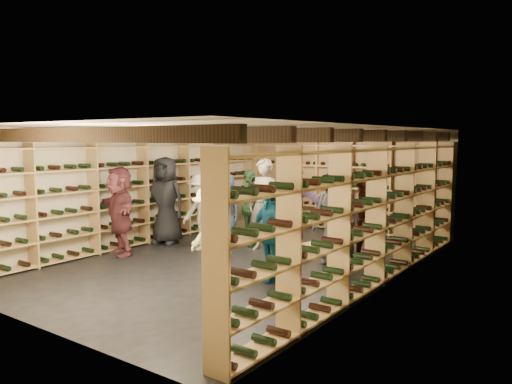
{
  "coord_description": "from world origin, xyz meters",
  "views": [
    {
      "loc": [
        5.42,
        -7.13,
        2.21
      ],
      "look_at": [
        0.2,
        0.2,
        1.25
      ],
      "focal_mm": 35.0,
      "sensor_mm": 36.0,
      "label": 1
    }
  ],
  "objects_px": {
    "person_12": "(337,215)",
    "person_11": "(291,205)",
    "crate_stack_right": "(288,229)",
    "person_3": "(212,238)",
    "person_6": "(226,208)",
    "person_4": "(270,233)",
    "person_5": "(120,211)",
    "person_0": "(166,200)",
    "crate_loose": "(315,249)",
    "person_10": "(250,208)",
    "person_7": "(264,205)",
    "crate_stack_left": "(249,218)",
    "person_9": "(202,212)",
    "person_8": "(366,220)"
  },
  "relations": [
    {
      "from": "crate_loose",
      "to": "person_3",
      "type": "xyz_separation_m",
      "value": [
        -0.11,
        -2.95,
        0.68
      ]
    },
    {
      "from": "crate_loose",
      "to": "person_11",
      "type": "relative_size",
      "value": 0.28
    },
    {
      "from": "crate_stack_right",
      "to": "crate_loose",
      "type": "xyz_separation_m",
      "value": [
        1.09,
        -0.76,
        -0.17
      ]
    },
    {
      "from": "person_0",
      "to": "person_4",
      "type": "height_order",
      "value": "person_0"
    },
    {
      "from": "crate_loose",
      "to": "person_6",
      "type": "relative_size",
      "value": 0.33
    },
    {
      "from": "person_5",
      "to": "person_9",
      "type": "height_order",
      "value": "person_5"
    },
    {
      "from": "person_4",
      "to": "person_11",
      "type": "distance_m",
      "value": 2.24
    },
    {
      "from": "person_0",
      "to": "person_6",
      "type": "height_order",
      "value": "person_0"
    },
    {
      "from": "person_6",
      "to": "person_4",
      "type": "bearing_deg",
      "value": -37.29
    },
    {
      "from": "person_7",
      "to": "person_5",
      "type": "bearing_deg",
      "value": -139.98
    },
    {
      "from": "person_3",
      "to": "person_6",
      "type": "height_order",
      "value": "person_3"
    },
    {
      "from": "person_5",
      "to": "person_9",
      "type": "distance_m",
      "value": 1.58
    },
    {
      "from": "crate_loose",
      "to": "person_5",
      "type": "bearing_deg",
      "value": -142.71
    },
    {
      "from": "person_0",
      "to": "person_9",
      "type": "relative_size",
      "value": 1.19
    },
    {
      "from": "crate_stack_left",
      "to": "person_4",
      "type": "height_order",
      "value": "person_4"
    },
    {
      "from": "person_0",
      "to": "person_9",
      "type": "height_order",
      "value": "person_0"
    },
    {
      "from": "person_11",
      "to": "person_0",
      "type": "bearing_deg",
      "value": 178.28
    },
    {
      "from": "crate_stack_left",
      "to": "person_4",
      "type": "bearing_deg",
      "value": -48.69
    },
    {
      "from": "crate_loose",
      "to": "person_9",
      "type": "height_order",
      "value": "person_9"
    },
    {
      "from": "crate_stack_right",
      "to": "person_12",
      "type": "bearing_deg",
      "value": -34.96
    },
    {
      "from": "person_4",
      "to": "person_9",
      "type": "height_order",
      "value": "person_9"
    },
    {
      "from": "person_12",
      "to": "person_11",
      "type": "bearing_deg",
      "value": 150.23
    },
    {
      "from": "person_4",
      "to": "person_9",
      "type": "distance_m",
      "value": 2.43
    },
    {
      "from": "crate_stack_right",
      "to": "person_3",
      "type": "height_order",
      "value": "person_3"
    },
    {
      "from": "crate_loose",
      "to": "person_9",
      "type": "relative_size",
      "value": 0.32
    },
    {
      "from": "person_3",
      "to": "person_12",
      "type": "bearing_deg",
      "value": 88.61
    },
    {
      "from": "person_7",
      "to": "person_10",
      "type": "height_order",
      "value": "person_7"
    },
    {
      "from": "crate_stack_right",
      "to": "person_10",
      "type": "bearing_deg",
      "value": -110.87
    },
    {
      "from": "person_5",
      "to": "person_7",
      "type": "bearing_deg",
      "value": 62.37
    },
    {
      "from": "crate_stack_left",
      "to": "person_8",
      "type": "distance_m",
      "value": 3.24
    },
    {
      "from": "person_3",
      "to": "person_5",
      "type": "height_order",
      "value": "person_5"
    },
    {
      "from": "person_7",
      "to": "person_10",
      "type": "bearing_deg",
      "value": 153.81
    },
    {
      "from": "person_7",
      "to": "crate_stack_left",
      "type": "bearing_deg",
      "value": 134.77
    },
    {
      "from": "crate_stack_right",
      "to": "person_8",
      "type": "bearing_deg",
      "value": -21.41
    },
    {
      "from": "person_3",
      "to": "crate_stack_right",
      "type": "bearing_deg",
      "value": 121.69
    },
    {
      "from": "crate_loose",
      "to": "person_10",
      "type": "xyz_separation_m",
      "value": [
        -1.44,
        -0.18,
        0.71
      ]
    },
    {
      "from": "person_3",
      "to": "person_4",
      "type": "bearing_deg",
      "value": 81.44
    },
    {
      "from": "person_6",
      "to": "person_7",
      "type": "xyz_separation_m",
      "value": [
        1.05,
        -0.09,
        0.17
      ]
    },
    {
      "from": "crate_loose",
      "to": "person_6",
      "type": "height_order",
      "value": "person_6"
    },
    {
      "from": "person_6",
      "to": "person_3",
      "type": "bearing_deg",
      "value": -54.74
    },
    {
      "from": "crate_stack_right",
      "to": "crate_loose",
      "type": "distance_m",
      "value": 1.34
    },
    {
      "from": "crate_stack_left",
      "to": "crate_loose",
      "type": "xyz_separation_m",
      "value": [
        2.06,
        -0.65,
        -0.34
      ]
    },
    {
      "from": "person_5",
      "to": "person_11",
      "type": "distance_m",
      "value": 3.33
    },
    {
      "from": "person_7",
      "to": "person_4",
      "type": "bearing_deg",
      "value": -55.28
    },
    {
      "from": "person_10",
      "to": "person_11",
      "type": "distance_m",
      "value": 0.91
    },
    {
      "from": "crate_loose",
      "to": "person_12",
      "type": "xyz_separation_m",
      "value": [
        0.7,
        -0.49,
        0.8
      ]
    },
    {
      "from": "crate_stack_left",
      "to": "crate_stack_right",
      "type": "xyz_separation_m",
      "value": [
        0.97,
        0.11,
        -0.17
      ]
    },
    {
      "from": "person_8",
      "to": "person_11",
      "type": "height_order",
      "value": "person_11"
    },
    {
      "from": "crate_loose",
      "to": "person_4",
      "type": "bearing_deg",
      "value": -81.28
    },
    {
      "from": "crate_stack_left",
      "to": "person_9",
      "type": "xyz_separation_m",
      "value": [
        0.14,
        -1.76,
        0.35
      ]
    }
  ]
}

